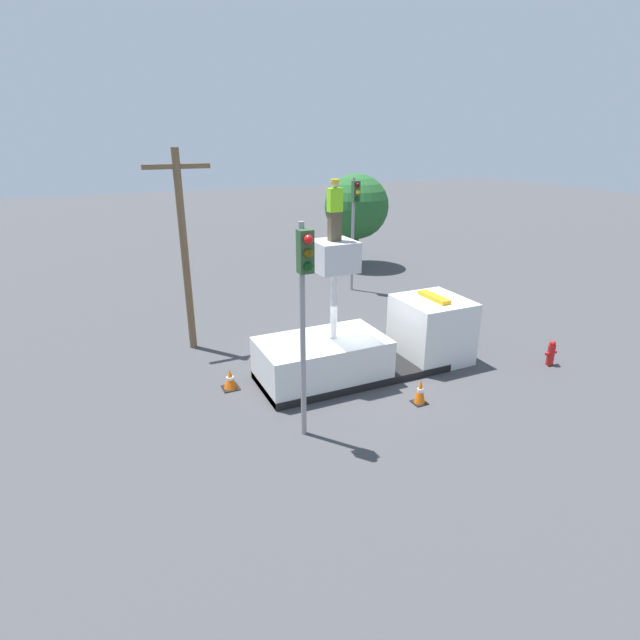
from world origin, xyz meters
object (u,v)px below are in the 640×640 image
worker (335,210)px  traffic_light_pole (304,292)px  traffic_light_across (355,212)px  traffic_cone_curbside (420,392)px  traffic_cone_rear (230,380)px  utility_pole (184,245)px  bucket_truck (370,345)px  fire_hydrant (551,353)px  tree_left_bg (356,207)px

worker → traffic_light_pole: 3.67m
traffic_light_across → traffic_cone_curbside: (-3.59, -10.82, -3.55)m
traffic_cone_rear → traffic_cone_curbside: size_ratio=0.84×
traffic_light_pole → utility_pole: (-1.50, 7.13, -0.11)m
traffic_cone_curbside → worker: bearing=123.2°
traffic_light_pole → bucket_truck: bearing=37.5°
fire_hydrant → utility_pole: 13.13m
traffic_light_across → fire_hydrant: (1.99, -10.52, -3.48)m
fire_hydrant → traffic_cone_curbside: bearing=-177.0°
utility_pole → traffic_cone_curbside: bearing=-53.2°
traffic_cone_rear → tree_left_bg: size_ratio=0.12×
fire_hydrant → tree_left_bg: tree_left_bg is taller
worker → traffic_light_pole: (-2.09, -2.65, -1.44)m
fire_hydrant → traffic_cone_rear: bearing=164.3°
worker → traffic_cone_rear: worker is taller
utility_pole → fire_hydrant: bearing=-31.7°
traffic_light_across → fire_hydrant: 11.26m
traffic_light_across → traffic_cone_rear: bearing=-137.9°
bucket_truck → traffic_cone_curbside: size_ratio=9.48×
worker → tree_left_bg: (7.76, 12.78, -1.89)m
bucket_truck → traffic_cone_rear: 4.65m
bucket_truck → utility_pole: (-4.94, 4.48, 2.89)m
bucket_truck → tree_left_bg: 14.52m
traffic_light_pole → utility_pole: size_ratio=0.79×
traffic_cone_rear → utility_pole: 5.16m
bucket_truck → traffic_cone_curbside: bearing=-83.9°
bucket_truck → traffic_light_across: size_ratio=1.32×
fire_hydrant → traffic_cone_rear: 10.80m
traffic_light_pole → traffic_cone_rear: 5.09m
bucket_truck → traffic_light_pole: traffic_light_pole is taller
traffic_light_across → utility_pole: utility_pole is taller
traffic_light_pole → tree_left_bg: bearing=57.5°
traffic_light_across → utility_pole: bearing=-156.3°
fire_hydrant → bucket_truck: bearing=159.5°
worker → traffic_cone_curbside: worker is taller
traffic_light_across → bucket_truck: bearing=-114.8°
bucket_truck → traffic_light_across: 9.66m
traffic_cone_rear → traffic_cone_curbside: 5.79m
traffic_light_across → traffic_cone_rear: size_ratio=8.62×
bucket_truck → traffic_cone_rear: (-4.55, 0.74, -0.64)m
traffic_cone_curbside → tree_left_bg: (6.14, 15.26, 3.13)m
worker → bucket_truck: bearing=0.0°
worker → utility_pole: bearing=128.7°
worker → traffic_light_pole: worker is taller
fire_hydrant → traffic_cone_curbside: 5.59m
traffic_cone_curbside → traffic_cone_rear: bearing=146.3°
traffic_light_pole → tree_left_bg: traffic_light_pole is taller
traffic_cone_curbside → utility_pole: size_ratio=0.11×
worker → tree_left_bg: size_ratio=0.33×
tree_left_bg → utility_pole: 14.06m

